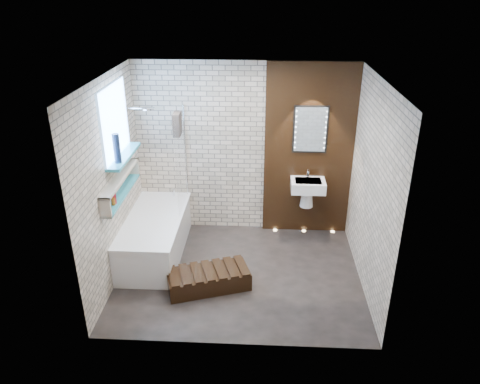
# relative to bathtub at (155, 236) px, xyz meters

# --- Properties ---
(ground) EXTENTS (3.20, 3.20, 0.00)m
(ground) POSITION_rel_bathtub_xyz_m (1.22, -0.45, -0.29)
(ground) COLOR black
(ground) RESTS_ON ground
(room_shell) EXTENTS (3.24, 3.20, 2.60)m
(room_shell) POSITION_rel_bathtub_xyz_m (1.22, -0.45, 1.01)
(room_shell) COLOR #9F927E
(room_shell) RESTS_ON ground
(walnut_panel) EXTENTS (1.30, 0.06, 2.60)m
(walnut_panel) POSITION_rel_bathtub_xyz_m (2.17, 0.82, 1.01)
(walnut_panel) COLOR black
(walnut_panel) RESTS_ON ground
(clerestory_window) EXTENTS (0.18, 1.00, 0.94)m
(clerestory_window) POSITION_rel_bathtub_xyz_m (-0.34, -0.10, 1.61)
(clerestory_window) COLOR #7FADE0
(clerestory_window) RESTS_ON room_shell
(display_niche) EXTENTS (0.14, 1.30, 0.26)m
(display_niche) POSITION_rel_bathtub_xyz_m (-0.31, -0.30, 0.91)
(display_niche) COLOR teal
(display_niche) RESTS_ON room_shell
(bathtub) EXTENTS (0.79, 1.74, 0.70)m
(bathtub) POSITION_rel_bathtub_xyz_m (0.00, 0.00, 0.00)
(bathtub) COLOR white
(bathtub) RESTS_ON ground
(bath_screen) EXTENTS (0.01, 0.78, 1.40)m
(bath_screen) POSITION_rel_bathtub_xyz_m (0.35, 0.44, 0.99)
(bath_screen) COLOR white
(bath_screen) RESTS_ON bathtub
(towel) EXTENTS (0.09, 0.24, 0.31)m
(towel) POSITION_rel_bathtub_xyz_m (0.35, 0.30, 1.56)
(towel) COLOR black
(towel) RESTS_ON bath_screen
(shower_head) EXTENTS (0.18, 0.18, 0.02)m
(shower_head) POSITION_rel_bathtub_xyz_m (-0.08, 0.50, 1.71)
(shower_head) COLOR silver
(shower_head) RESTS_ON room_shell
(washbasin) EXTENTS (0.50, 0.36, 0.58)m
(washbasin) POSITION_rel_bathtub_xyz_m (2.17, 0.62, 0.50)
(washbasin) COLOR white
(washbasin) RESTS_ON walnut_panel
(led_mirror) EXTENTS (0.50, 0.02, 0.70)m
(led_mirror) POSITION_rel_bathtub_xyz_m (2.17, 0.78, 1.36)
(led_mirror) COLOR black
(led_mirror) RESTS_ON walnut_panel
(walnut_step) EXTENTS (1.13, 0.76, 0.23)m
(walnut_step) POSITION_rel_bathtub_xyz_m (0.84, -0.75, -0.18)
(walnut_step) COLOR black
(walnut_step) RESTS_ON ground
(niche_bottles) EXTENTS (0.06, 0.09, 0.14)m
(niche_bottles) POSITION_rel_bathtub_xyz_m (-0.31, -0.62, 0.87)
(niche_bottles) COLOR #974D17
(niche_bottles) RESTS_ON display_niche
(sill_vases) EXTENTS (0.09, 0.09, 0.37)m
(sill_vases) POSITION_rel_bathtub_xyz_m (-0.28, -0.37, 1.44)
(sill_vases) COLOR #121C32
(sill_vases) RESTS_ON clerestory_window
(floor_uplights) EXTENTS (0.96, 0.06, 0.01)m
(floor_uplights) POSITION_rel_bathtub_xyz_m (2.17, 0.75, -0.29)
(floor_uplights) COLOR #FFD899
(floor_uplights) RESTS_ON ground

